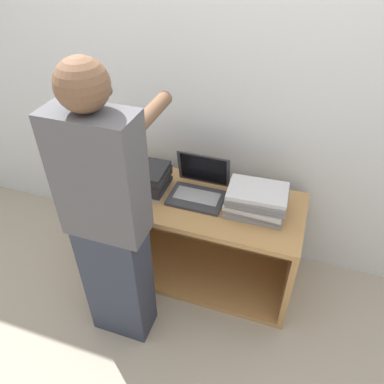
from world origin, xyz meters
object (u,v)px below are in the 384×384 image
Objects in this scene: laptop_stack_left at (141,177)px; laptop_stack_right at (256,201)px; person at (109,223)px; laptop_open at (199,188)px.

laptop_stack_right is at bearing 0.25° from laptop_stack_left.
laptop_stack_left is 0.21× the size of person.
laptop_stack_left is at bearing 98.72° from person.
laptop_open is 0.37m from laptop_stack_left.
laptop_open reaches higher than laptop_stack_left.
laptop_open reaches higher than laptop_stack_right.
laptop_open is at bearing 7.51° from laptop_stack_left.
laptop_stack_left is at bearing -172.49° from laptop_open.
person reaches higher than laptop_stack_right.
laptop_stack_left and laptop_stack_right have the same top height.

